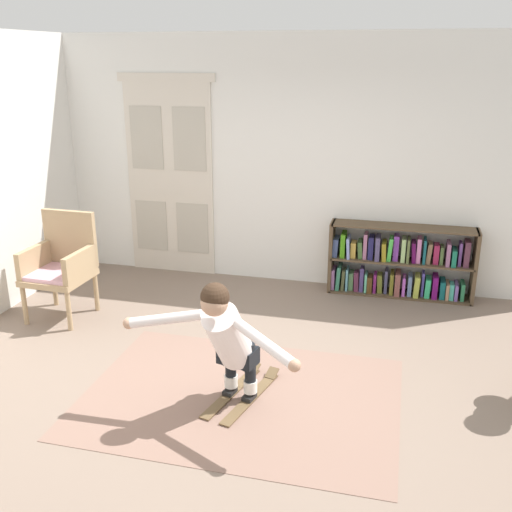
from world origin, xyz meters
TOP-DOWN VIEW (x-y plane):
  - ground_plane at (0.00, 0.00)m, footprint 7.20×7.20m
  - back_wall at (0.00, 2.60)m, footprint 6.00×0.10m
  - double_door at (-1.65, 2.54)m, footprint 1.22×0.05m
  - rug at (-0.01, -0.15)m, footprint 2.54×1.85m
  - bookshelf at (1.17, 2.39)m, footprint 1.63×0.30m
  - wicker_chair at (-2.26, 0.97)m, footprint 0.62×0.62m
  - skis_pair at (0.00, -0.12)m, footprint 0.47×0.91m
  - person_skier at (-0.05, -0.34)m, footprint 1.44×0.81m

SIDE VIEW (x-z plane):
  - ground_plane at x=0.00m, z-range 0.00..0.00m
  - rug at x=-0.01m, z-range 0.00..0.01m
  - skis_pair at x=0.00m, z-range -0.01..0.06m
  - bookshelf at x=1.17m, z-range -0.04..0.79m
  - wicker_chair at x=-2.26m, z-range 0.03..1.13m
  - person_skier at x=-0.05m, z-range 0.13..1.17m
  - double_door at x=-1.65m, z-range 0.01..2.46m
  - back_wall at x=0.00m, z-range 0.00..2.90m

